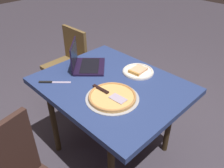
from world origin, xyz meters
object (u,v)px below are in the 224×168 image
(dining_table, at_px, (111,91))
(chair_far, at_px, (69,62))
(pizza_plate, at_px, (138,71))
(pizza_tray, at_px, (112,97))
(table_knife, at_px, (51,82))
(laptop, at_px, (85,63))

(dining_table, relative_size, chair_far, 1.28)
(dining_table, height_order, chair_far, chair_far)
(chair_far, bearing_deg, pizza_plate, 2.63)
(pizza_tray, xyz_separation_m, table_knife, (-0.48, -0.19, -0.01))
(pizza_tray, relative_size, chair_far, 0.43)
(dining_table, distance_m, chair_far, 0.96)
(dining_table, height_order, pizza_plate, pizza_plate)
(laptop, height_order, pizza_plate, laptop)
(laptop, bearing_deg, dining_table, -2.31)
(pizza_plate, height_order, pizza_tray, pizza_plate)
(dining_table, bearing_deg, pizza_tray, -43.03)
(laptop, distance_m, pizza_tray, 0.50)
(chair_far, bearing_deg, pizza_tray, -18.81)
(table_knife, bearing_deg, pizza_tray, 21.81)
(laptop, height_order, chair_far, laptop)
(laptop, relative_size, chair_far, 0.45)
(chair_far, bearing_deg, table_knife, -43.63)
(dining_table, relative_size, laptop, 2.85)
(pizza_plate, bearing_deg, table_knife, -122.35)
(pizza_tray, bearing_deg, chair_far, 161.19)
(table_knife, bearing_deg, laptop, 89.70)
(pizza_tray, bearing_deg, table_knife, -158.19)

